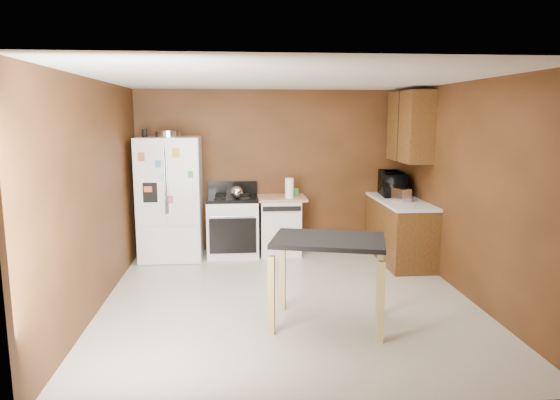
{
  "coord_description": "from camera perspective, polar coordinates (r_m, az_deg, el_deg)",
  "views": [
    {
      "loc": [
        -0.57,
        -5.5,
        2.11
      ],
      "look_at": [
        -0.02,
        0.85,
        1.03
      ],
      "focal_mm": 32.0,
      "sensor_mm": 36.0,
      "label": 1
    }
  ],
  "objects": [
    {
      "name": "wall_front",
      "position": [
        3.41,
        4.84,
        -4.96
      ],
      "size": [
        4.2,
        0.0,
        4.2
      ],
      "primitive_type": "plane",
      "rotation": [
        -1.57,
        0.0,
        0.0
      ],
      "color": "#5E3218",
      "rests_on": "ground"
    },
    {
      "name": "right_cabinets",
      "position": [
        7.48,
        13.86,
        0.12
      ],
      "size": [
        0.63,
        1.58,
        2.45
      ],
      "color": "brown",
      "rests_on": "ground"
    },
    {
      "name": "gas_range",
      "position": [
        7.6,
        -5.41,
        -2.91
      ],
      "size": [
        0.76,
        0.68,
        1.1
      ],
      "color": "white",
      "rests_on": "ground"
    },
    {
      "name": "green_canister",
      "position": [
        7.68,
        1.81,
        0.91
      ],
      "size": [
        0.11,
        0.11,
        0.11
      ],
      "primitive_type": "cylinder",
      "rotation": [
        0.0,
        0.0,
        0.12
      ],
      "color": "green",
      "rests_on": "dishwasher"
    },
    {
      "name": "wall_right",
      "position": [
        6.17,
        20.7,
        1.03
      ],
      "size": [
        0.0,
        4.5,
        4.5
      ],
      "primitive_type": "plane",
      "rotation": [
        1.57,
        0.0,
        -1.57
      ],
      "color": "#5E3218",
      "rests_on": "ground"
    },
    {
      "name": "dishwasher",
      "position": [
        7.66,
        -0.0,
        -2.85
      ],
      "size": [
        0.78,
        0.63,
        0.89
      ],
      "color": "white",
      "rests_on": "ground"
    },
    {
      "name": "island",
      "position": [
        5.02,
        5.56,
        -6.02
      ],
      "size": [
        1.25,
        0.99,
        0.91
      ],
      "color": "black",
      "rests_on": "ground"
    },
    {
      "name": "ceiling",
      "position": [
        5.54,
        0.96,
        13.7
      ],
      "size": [
        4.5,
        4.5,
        0.0
      ],
      "primitive_type": "plane",
      "rotation": [
        3.14,
        0.0,
        0.0
      ],
      "color": "white",
      "rests_on": "ground"
    },
    {
      "name": "paper_towel",
      "position": [
        7.43,
        1.08,
        1.36
      ],
      "size": [
        0.15,
        0.15,
        0.3
      ],
      "primitive_type": "cylinder",
      "rotation": [
        0.0,
        0.0,
        -0.18
      ],
      "color": "white",
      "rests_on": "dishwasher"
    },
    {
      "name": "floor",
      "position": [
        5.92,
        0.89,
        -11.23
      ],
      "size": [
        4.5,
        4.5,
        0.0
      ],
      "primitive_type": "plane",
      "color": "beige",
      "rests_on": "ground"
    },
    {
      "name": "microwave",
      "position": [
        7.8,
        12.71,
        1.74
      ],
      "size": [
        0.46,
        0.64,
        0.34
      ],
      "primitive_type": "imported",
      "rotation": [
        0.0,
        0.0,
        1.48
      ],
      "color": "black",
      "rests_on": "right_cabinets"
    },
    {
      "name": "refrigerator",
      "position": [
        7.52,
        -12.41,
        0.18
      ],
      "size": [
        0.9,
        0.8,
        1.8
      ],
      "color": "white",
      "rests_on": "ground"
    },
    {
      "name": "wall_back",
      "position": [
        7.82,
        -0.78,
        3.34
      ],
      "size": [
        4.2,
        0.0,
        4.2
      ],
      "primitive_type": "plane",
      "rotation": [
        1.57,
        0.0,
        0.0
      ],
      "color": "#5E3218",
      "rests_on": "ground"
    },
    {
      "name": "wall_left",
      "position": [
        5.77,
        -20.3,
        0.49
      ],
      "size": [
        0.0,
        4.5,
        4.5
      ],
      "primitive_type": "plane",
      "rotation": [
        1.57,
        0.0,
        1.57
      ],
      "color": "#5E3218",
      "rests_on": "ground"
    },
    {
      "name": "kettle",
      "position": [
        7.37,
        -4.96,
        0.89
      ],
      "size": [
        0.18,
        0.18,
        0.18
      ],
      "primitive_type": "sphere",
      "color": "silver",
      "rests_on": "gas_range"
    },
    {
      "name": "pen_cup",
      "position": [
        7.45,
        -15.24,
        7.37
      ],
      "size": [
        0.08,
        0.08,
        0.11
      ],
      "primitive_type": "cylinder",
      "color": "black",
      "rests_on": "refrigerator"
    },
    {
      "name": "toaster",
      "position": [
        7.29,
        13.69,
        0.58
      ],
      "size": [
        0.23,
        0.29,
        0.19
      ],
      "primitive_type": "cube",
      "rotation": [
        0.0,
        0.0,
        0.3
      ],
      "color": "silver",
      "rests_on": "right_cabinets"
    },
    {
      "name": "roasting_pan",
      "position": [
        7.41,
        -12.67,
        7.38
      ],
      "size": [
        0.37,
        0.37,
        0.09
      ],
      "primitive_type": "cylinder",
      "color": "silver",
      "rests_on": "refrigerator"
    }
  ]
}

